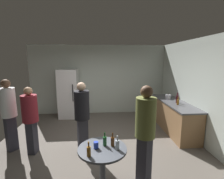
% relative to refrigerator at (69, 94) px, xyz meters
% --- Properties ---
extents(ground_plane, '(5.20, 5.20, 0.10)m').
position_rel_refrigerator_xyz_m(ground_plane, '(1.12, -2.20, -0.95)').
color(ground_plane, '#5B544C').
extents(wall_back, '(5.32, 0.06, 2.70)m').
position_rel_refrigerator_xyz_m(wall_back, '(1.12, 0.43, 0.45)').
color(wall_back, beige).
rests_on(wall_back, ground_plane).
extents(wall_side_right, '(0.06, 5.20, 2.70)m').
position_rel_refrigerator_xyz_m(wall_side_right, '(3.75, -2.20, 0.45)').
color(wall_side_right, beige).
rests_on(wall_side_right, ground_plane).
extents(refrigerator, '(0.70, 0.68, 1.80)m').
position_rel_refrigerator_xyz_m(refrigerator, '(0.00, 0.00, 0.00)').
color(refrigerator, white).
rests_on(refrigerator, ground_plane).
extents(kitchen_counter, '(0.64, 2.21, 0.90)m').
position_rel_refrigerator_xyz_m(kitchen_counter, '(3.40, -1.46, -0.45)').
color(kitchen_counter, olive).
rests_on(kitchen_counter, ground_plane).
extents(kettle, '(0.24, 0.17, 0.18)m').
position_rel_refrigerator_xyz_m(kettle, '(3.35, -1.08, 0.07)').
color(kettle, '#B2B2B7').
rests_on(kettle, kitchen_counter).
extents(wine_bottle_on_counter, '(0.08, 0.08, 0.31)m').
position_rel_refrigerator_xyz_m(wine_bottle_on_counter, '(3.41, -1.59, 0.12)').
color(wine_bottle_on_counter, '#3F141E').
rests_on(wine_bottle_on_counter, kitchen_counter).
extents(beer_bottle_on_counter, '(0.06, 0.06, 0.23)m').
position_rel_refrigerator_xyz_m(beer_bottle_on_counter, '(3.34, -1.79, 0.08)').
color(beer_bottle_on_counter, '#8C5919').
rests_on(beer_bottle_on_counter, kitchen_counter).
extents(foreground_table, '(0.80, 0.80, 0.73)m').
position_rel_refrigerator_xyz_m(foreground_table, '(1.20, -3.65, -0.27)').
color(foreground_table, '#4C515B').
rests_on(foreground_table, ground_plane).
extents(beer_bottle_amber, '(0.06, 0.06, 0.23)m').
position_rel_refrigerator_xyz_m(beer_bottle_amber, '(1.00, -3.87, -0.08)').
color(beer_bottle_amber, '#8C5919').
rests_on(beer_bottle_amber, foreground_table).
extents(beer_bottle_brown, '(0.06, 0.06, 0.23)m').
position_rel_refrigerator_xyz_m(beer_bottle_brown, '(1.37, -3.60, -0.08)').
color(beer_bottle_brown, '#593314').
rests_on(beer_bottle_brown, foreground_table).
extents(beer_bottle_green, '(0.06, 0.06, 0.23)m').
position_rel_refrigerator_xyz_m(beer_bottle_green, '(1.24, -3.57, -0.08)').
color(beer_bottle_green, '#26662D').
rests_on(beer_bottle_green, foreground_table).
extents(beer_bottle_clear, '(0.06, 0.06, 0.23)m').
position_rel_refrigerator_xyz_m(beer_bottle_clear, '(1.44, -3.71, -0.08)').
color(beer_bottle_clear, silver).
rests_on(beer_bottle_clear, foreground_table).
extents(plastic_cup_blue, '(0.08, 0.08, 0.11)m').
position_rel_refrigerator_xyz_m(plastic_cup_blue, '(1.10, -3.65, -0.11)').
color(plastic_cup_blue, blue).
rests_on(plastic_cup_blue, foreground_table).
extents(person_in_olive_shirt, '(0.48, 0.48, 1.74)m').
position_rel_refrigerator_xyz_m(person_in_olive_shirt, '(1.93, -3.55, 0.12)').
color(person_in_olive_shirt, '#2D2D38').
rests_on(person_in_olive_shirt, ground_plane).
extents(person_in_white_shirt, '(0.48, 0.48, 1.72)m').
position_rel_refrigerator_xyz_m(person_in_white_shirt, '(-0.94, -2.29, 0.11)').
color(person_in_white_shirt, '#2D2D38').
rests_on(person_in_white_shirt, ground_plane).
extents(person_in_maroon_shirt, '(0.38, 0.38, 1.56)m').
position_rel_refrigerator_xyz_m(person_in_maroon_shirt, '(-0.40, -2.46, 0.01)').
color(person_in_maroon_shirt, '#2D2D38').
rests_on(person_in_maroon_shirt, ground_plane).
extents(person_in_black_shirt, '(0.44, 0.44, 1.66)m').
position_rel_refrigerator_xyz_m(person_in_black_shirt, '(0.76, -2.51, 0.07)').
color(person_in_black_shirt, '#2D2D38').
rests_on(person_in_black_shirt, ground_plane).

